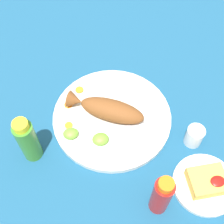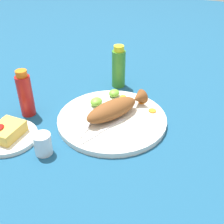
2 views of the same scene
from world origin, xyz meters
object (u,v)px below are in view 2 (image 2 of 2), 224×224
at_px(salt_cup, 43,145).
at_px(side_plate_fries, 9,137).
at_px(fork_far, 88,126).
at_px(hot_sauce_bottle_red, 25,94).
at_px(fork_near, 99,132).
at_px(hot_sauce_bottle_green, 119,67).
at_px(main_plate, 112,119).
at_px(fried_fish, 116,108).

distance_m(salt_cup, side_plate_fries, 0.14).
bearing_deg(fork_far, hot_sauce_bottle_red, -91.11).
distance_m(fork_near, hot_sauce_bottle_green, 0.35).
distance_m(main_plate, fried_fish, 0.04).
height_order(hot_sauce_bottle_red, hot_sauce_bottle_green, hot_sauce_bottle_green).
height_order(hot_sauce_bottle_green, side_plate_fries, hot_sauce_bottle_green).
relative_size(fork_far, side_plate_fries, 1.06).
relative_size(hot_sauce_bottle_green, salt_cup, 2.62).
xyz_separation_m(hot_sauce_bottle_red, salt_cup, (0.15, 0.16, -0.05)).
bearing_deg(salt_cup, hot_sauce_bottle_red, -132.00).
bearing_deg(hot_sauce_bottle_red, fried_fish, 106.02).
bearing_deg(side_plate_fries, hot_sauce_bottle_red, -167.96).
bearing_deg(hot_sauce_bottle_red, hot_sauce_bottle_green, 146.33).
height_order(fork_far, salt_cup, salt_cup).
bearing_deg(fork_far, fork_near, 74.70).
bearing_deg(hot_sauce_bottle_green, fried_fish, 19.74).
distance_m(main_plate, salt_cup, 0.25).
bearing_deg(side_plate_fries, hot_sauce_bottle_green, 158.37).
xyz_separation_m(fork_near, salt_cup, (0.13, -0.12, 0.01)).
relative_size(fork_near, fork_far, 0.94).
relative_size(main_plate, fork_near, 2.07).
height_order(fork_near, hot_sauce_bottle_red, hot_sauce_bottle_red).
bearing_deg(fork_far, fried_fish, 149.76).
relative_size(fork_near, salt_cup, 2.70).
relative_size(main_plate, hot_sauce_bottle_green, 2.13).
relative_size(salt_cup, side_plate_fries, 0.37).
distance_m(hot_sauce_bottle_red, salt_cup, 0.23).
bearing_deg(fork_far, main_plate, 149.25).
bearing_deg(hot_sauce_bottle_green, main_plate, 17.23).
xyz_separation_m(fried_fish, hot_sauce_bottle_red, (0.08, -0.29, 0.03)).
bearing_deg(side_plate_fries, salt_cup, 85.87).
xyz_separation_m(fried_fish, side_plate_fries, (0.22, -0.26, -0.04)).
bearing_deg(main_plate, salt_cup, -28.62).
bearing_deg(main_plate, hot_sauce_bottle_red, -76.08).
bearing_deg(hot_sauce_bottle_red, salt_cup, 48.00).
relative_size(fried_fish, fork_near, 1.36).
xyz_separation_m(hot_sauce_bottle_green, side_plate_fries, (0.45, -0.18, -0.07)).
relative_size(fork_far, hot_sauce_bottle_red, 1.12).
distance_m(main_plate, fork_far, 0.09).
relative_size(main_plate, side_plate_fries, 2.06).
height_order(fried_fish, hot_sauce_bottle_green, hot_sauce_bottle_green).
relative_size(fork_near, hot_sauce_bottle_red, 1.06).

